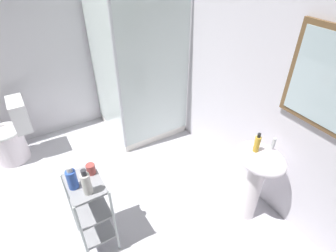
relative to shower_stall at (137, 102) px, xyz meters
name	(u,v)px	position (x,y,z in m)	size (l,w,h in m)	color
ground_plane	(78,239)	(1.22, -1.23, -0.47)	(4.20, 4.20, 0.02)	silver
wall_back	(249,69)	(1.23, 0.62, 0.79)	(4.20, 0.14, 2.50)	silver
wall_left	(10,46)	(-0.63, -1.23, 0.79)	(0.10, 4.20, 2.50)	silver
shower_stall	(137,102)	(0.00, 0.00, 0.00)	(0.92, 0.92, 2.00)	white
pedestal_sink	(257,172)	(1.82, 0.29, 0.12)	(0.46, 0.37, 0.81)	white
sink_faucet	(274,143)	(1.82, 0.41, 0.40)	(0.03, 0.03, 0.10)	silver
toilet	(12,137)	(-0.26, -1.53, -0.15)	(0.37, 0.49, 0.76)	white
storage_cart	(91,208)	(1.32, -1.06, -0.03)	(0.38, 0.28, 0.74)	silver
hand_soap_bottle	(257,143)	(1.77, 0.26, 0.42)	(0.05, 0.05, 0.18)	gold
lotion_bottle_white	(86,183)	(1.43, -1.06, 0.37)	(0.07, 0.07, 0.23)	white
shampoo_bottle_blue	(72,179)	(1.32, -1.13, 0.36)	(0.07, 0.07, 0.20)	blue
rinse_cup	(91,169)	(1.25, -0.98, 0.32)	(0.07, 0.07, 0.09)	#B24742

